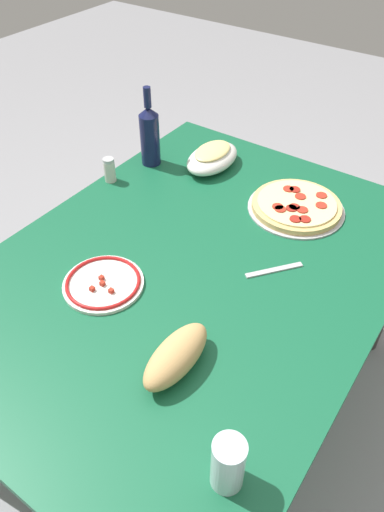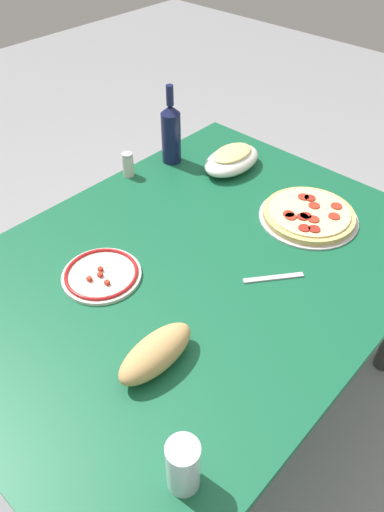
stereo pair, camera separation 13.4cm
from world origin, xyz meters
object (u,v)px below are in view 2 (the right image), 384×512
at_px(pepperoni_pizza, 309,215).
at_px(water_glass, 183,466).
at_px(wine_bottle, 171,132).
at_px(spice_shaker, 128,165).
at_px(bread_loaf, 156,353).
at_px(side_plate_near, 102,274).
at_px(dining_table, 192,288).
at_px(baked_pasta_dish, 232,159).

bearing_deg(pepperoni_pizza, water_glass, -162.41).
xyz_separation_m(pepperoni_pizza, water_glass, (-0.86, -0.27, 0.05)).
height_order(wine_bottle, spice_shaker, wine_bottle).
bearing_deg(water_glass, bread_loaf, 56.58).
distance_m(bread_loaf, spice_shaker, 0.82).
relative_size(side_plate_near, bread_loaf, 1.04).
relative_size(dining_table, spice_shaker, 16.23).
height_order(baked_pasta_dish, water_glass, water_glass).
bearing_deg(bread_loaf, dining_table, 29.19).
xyz_separation_m(water_glass, bread_loaf, (0.15, 0.23, -0.03)).
xyz_separation_m(pepperoni_pizza, side_plate_near, (-0.61, 0.28, -0.01)).
bearing_deg(bread_loaf, wine_bottle, 42.32).
bearing_deg(spice_shaker, side_plate_near, -139.96).
relative_size(dining_table, pepperoni_pizza, 4.53).
distance_m(water_glass, side_plate_near, 0.61).
height_order(dining_table, baked_pasta_dish, baked_pasta_dish).
bearing_deg(dining_table, bread_loaf, -150.81).
bearing_deg(water_glass, spice_shaker, 53.80).
distance_m(baked_pasta_dish, bread_loaf, 0.87).
bearing_deg(side_plate_near, spice_shaker, 40.04).
bearing_deg(baked_pasta_dish, side_plate_near, -172.33).
height_order(dining_table, bread_loaf, bread_loaf).
relative_size(wine_bottle, spice_shaker, 3.29).
distance_m(wine_bottle, bread_loaf, 0.91).
height_order(dining_table, spice_shaker, spice_shaker).
bearing_deg(baked_pasta_dish, wine_bottle, 117.85).
bearing_deg(pepperoni_pizza, baked_pasta_dish, 80.27).
relative_size(dining_table, side_plate_near, 6.42).
relative_size(baked_pasta_dish, bread_loaf, 1.14).
relative_size(pepperoni_pizza, side_plate_near, 1.42).
bearing_deg(spice_shaker, pepperoni_pizza, -70.31).
xyz_separation_m(dining_table, spice_shaker, (0.19, 0.48, 0.14)).
height_order(baked_pasta_dish, side_plate_near, baked_pasta_dish).
height_order(pepperoni_pizza, wine_bottle, wine_bottle).
bearing_deg(wine_bottle, bread_loaf, -137.68).
xyz_separation_m(wine_bottle, bread_loaf, (-0.67, -0.61, -0.07)).
relative_size(dining_table, bread_loaf, 6.68).
bearing_deg(bread_loaf, baked_pasta_dish, 27.89).
height_order(dining_table, side_plate_near, side_plate_near).
height_order(pepperoni_pizza, side_plate_near, pepperoni_pizza).
bearing_deg(spice_shaker, wine_bottle, -13.62).
bearing_deg(water_glass, wine_bottle, 45.65).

